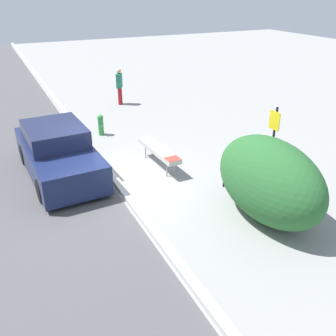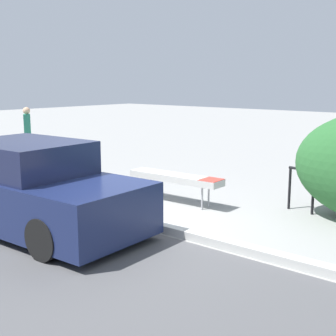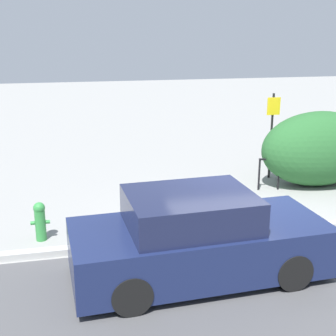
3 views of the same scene
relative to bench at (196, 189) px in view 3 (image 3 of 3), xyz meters
The scene contains 8 objects.
ground_plane 1.68m from the bench, 73.20° to the right, with size 60.00×60.00×0.00m, color gray.
curb 1.66m from the bench, 73.20° to the right, with size 60.00×0.20×0.13m.
bench is the anchor object (origin of this frame).
bike_rack 2.40m from the bench, 24.54° to the left, with size 0.55×0.13×0.83m.
sign_post 3.38m from the bench, 36.34° to the left, with size 0.36×0.08×2.30m.
fire_hydrant 3.41m from the bench, 166.11° to the right, with size 0.36×0.22×0.77m.
shrub_hedge 3.77m from the bench, 17.23° to the left, with size 3.08×1.69×1.93m.
parked_car_near 2.90m from the bench, 105.54° to the right, with size 4.16×1.90×1.44m.
Camera 3 is at (-3.19, -7.85, 3.86)m, focal length 50.00 mm.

